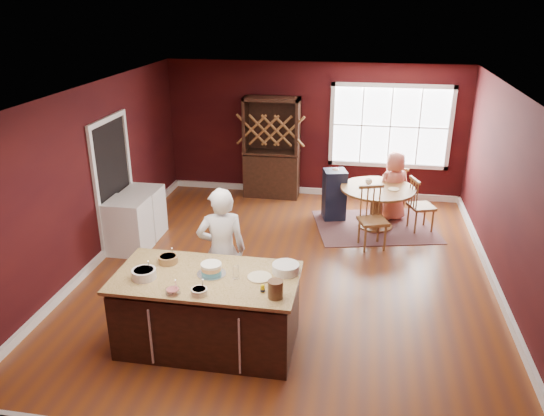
{
  "coord_description": "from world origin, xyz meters",
  "views": [
    {
      "loc": [
        0.96,
        -7.0,
        3.89
      ],
      "look_at": [
        -0.24,
        -0.05,
        1.05
      ],
      "focal_mm": 35.0,
      "sensor_mm": 36.0,
      "label": 1
    }
  ],
  "objects_px": {
    "chair_north": "(396,189)",
    "high_chair": "(334,194)",
    "chair_east": "(422,204)",
    "layer_cake": "(211,269)",
    "toddler": "(336,176)",
    "baker": "(222,251)",
    "chair_south": "(373,218)",
    "dining_table": "(377,199)",
    "washer": "(129,226)",
    "dryer": "(144,212)",
    "hutch": "(272,148)",
    "kitchen_island": "(208,312)",
    "seated_woman": "(394,186)"
  },
  "relations": [
    {
      "from": "seated_woman",
      "to": "washer",
      "type": "relative_size",
      "value": 1.46
    },
    {
      "from": "layer_cake",
      "to": "toddler",
      "type": "height_order",
      "value": "layer_cake"
    },
    {
      "from": "high_chair",
      "to": "washer",
      "type": "xyz_separation_m",
      "value": [
        -3.17,
        -1.95,
        -0.05
      ]
    },
    {
      "from": "baker",
      "to": "chair_east",
      "type": "height_order",
      "value": "baker"
    },
    {
      "from": "high_chair",
      "to": "hutch",
      "type": "bearing_deg",
      "value": 128.91
    },
    {
      "from": "chair_east",
      "to": "dining_table",
      "type": "bearing_deg",
      "value": 70.78
    },
    {
      "from": "chair_north",
      "to": "washer",
      "type": "bearing_deg",
      "value": 26.35
    },
    {
      "from": "baker",
      "to": "chair_south",
      "type": "bearing_deg",
      "value": -149.08
    },
    {
      "from": "seated_woman",
      "to": "toddler",
      "type": "height_order",
      "value": "seated_woman"
    },
    {
      "from": "chair_north",
      "to": "high_chair",
      "type": "height_order",
      "value": "high_chair"
    },
    {
      "from": "chair_north",
      "to": "high_chair",
      "type": "bearing_deg",
      "value": 20.42
    },
    {
      "from": "dining_table",
      "to": "dryer",
      "type": "relative_size",
      "value": 1.53
    },
    {
      "from": "chair_south",
      "to": "dryer",
      "type": "xyz_separation_m",
      "value": [
        -3.87,
        -0.17,
        -0.09
      ]
    },
    {
      "from": "chair_south",
      "to": "hutch",
      "type": "distance_m",
      "value": 3.0
    },
    {
      "from": "kitchen_island",
      "to": "high_chair",
      "type": "height_order",
      "value": "high_chair"
    },
    {
      "from": "dining_table",
      "to": "toddler",
      "type": "bearing_deg",
      "value": 154.98
    },
    {
      "from": "kitchen_island",
      "to": "chair_north",
      "type": "height_order",
      "value": "chair_north"
    },
    {
      "from": "chair_east",
      "to": "chair_south",
      "type": "bearing_deg",
      "value": 115.81
    },
    {
      "from": "washer",
      "to": "hutch",
      "type": "bearing_deg",
      "value": 58.17
    },
    {
      "from": "chair_east",
      "to": "high_chair",
      "type": "distance_m",
      "value": 1.57
    },
    {
      "from": "chair_east",
      "to": "kitchen_island",
      "type": "bearing_deg",
      "value": 124.53
    },
    {
      "from": "washer",
      "to": "baker",
      "type": "bearing_deg",
      "value": -36.4
    },
    {
      "from": "dining_table",
      "to": "chair_north",
      "type": "distance_m",
      "value": 0.86
    },
    {
      "from": "dryer",
      "to": "high_chair",
      "type": "bearing_deg",
      "value": 22.41
    },
    {
      "from": "chair_north",
      "to": "toddler",
      "type": "distance_m",
      "value": 1.24
    },
    {
      "from": "chair_east",
      "to": "toddler",
      "type": "height_order",
      "value": "chair_east"
    },
    {
      "from": "chair_east",
      "to": "dryer",
      "type": "xyz_separation_m",
      "value": [
        -4.72,
        -1.03,
        -0.06
      ]
    },
    {
      "from": "chair_east",
      "to": "baker",
      "type": "bearing_deg",
      "value": 118.33
    },
    {
      "from": "baker",
      "to": "dryer",
      "type": "relative_size",
      "value": 2.0
    },
    {
      "from": "dining_table",
      "to": "chair_east",
      "type": "distance_m",
      "value": 0.78
    },
    {
      "from": "layer_cake",
      "to": "baker",
      "type": "bearing_deg",
      "value": 95.45
    },
    {
      "from": "layer_cake",
      "to": "high_chair",
      "type": "bearing_deg",
      "value": 74.07
    },
    {
      "from": "kitchen_island",
      "to": "dryer",
      "type": "xyz_separation_m",
      "value": [
        -1.96,
        2.82,
        -0.01
      ]
    },
    {
      "from": "chair_south",
      "to": "seated_woman",
      "type": "xyz_separation_m",
      "value": [
        0.37,
        1.29,
        0.12
      ]
    },
    {
      "from": "dining_table",
      "to": "chair_north",
      "type": "relative_size",
      "value": 1.38
    },
    {
      "from": "dryer",
      "to": "kitchen_island",
      "type": "bearing_deg",
      "value": -55.26
    },
    {
      "from": "seated_woman",
      "to": "chair_east",
      "type": "bearing_deg",
      "value": 111.58
    },
    {
      "from": "washer",
      "to": "seated_woman",
      "type": "bearing_deg",
      "value": 26.34
    },
    {
      "from": "layer_cake",
      "to": "dryer",
      "type": "distance_m",
      "value": 3.47
    },
    {
      "from": "layer_cake",
      "to": "washer",
      "type": "bearing_deg",
      "value": 133.25
    },
    {
      "from": "layer_cake",
      "to": "toddler",
      "type": "bearing_deg",
      "value": 74.05
    },
    {
      "from": "kitchen_island",
      "to": "washer",
      "type": "height_order",
      "value": "kitchen_island"
    },
    {
      "from": "kitchen_island",
      "to": "seated_woman",
      "type": "relative_size",
      "value": 1.63
    },
    {
      "from": "kitchen_island",
      "to": "toddler",
      "type": "xyz_separation_m",
      "value": [
        1.24,
        4.19,
        0.37
      ]
    },
    {
      "from": "chair_north",
      "to": "high_chair",
      "type": "distance_m",
      "value": 1.24
    },
    {
      "from": "chair_north",
      "to": "hutch",
      "type": "relative_size",
      "value": 0.46
    },
    {
      "from": "kitchen_island",
      "to": "baker",
      "type": "height_order",
      "value": "baker"
    },
    {
      "from": "chair_south",
      "to": "washer",
      "type": "height_order",
      "value": "chair_south"
    },
    {
      "from": "toddler",
      "to": "washer",
      "type": "height_order",
      "value": "toddler"
    },
    {
      "from": "chair_east",
      "to": "toddler",
      "type": "relative_size",
      "value": 3.77
    }
  ]
}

